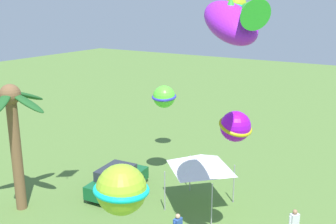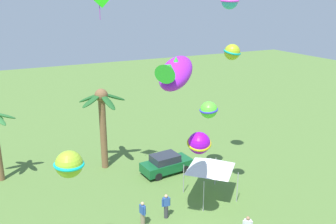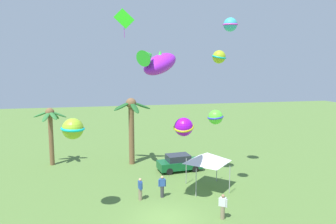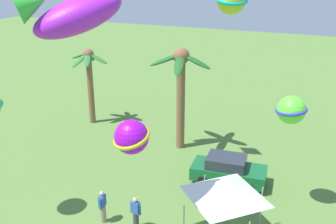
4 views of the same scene
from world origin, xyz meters
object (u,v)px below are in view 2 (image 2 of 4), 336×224
at_px(kite_ball_3, 69,164).
at_px(kite_ball_5, 230,1).
at_px(kite_ball_4, 232,52).
at_px(palm_tree_0, 102,112).
at_px(spectator_0, 143,214).
at_px(kite_ball_0, 209,110).
at_px(kite_ball_1, 199,143).
at_px(kite_fish_2, 175,72).
at_px(spectator_2, 166,206).
at_px(parked_car_0, 166,164).
at_px(festival_tent, 211,164).

height_order(kite_ball_3, kite_ball_5, kite_ball_5).
xyz_separation_m(kite_ball_3, kite_ball_4, (9.75, 1.22, 4.38)).
height_order(palm_tree_0, kite_ball_3, palm_tree_0).
height_order(spectator_0, kite_ball_0, kite_ball_0).
height_order(kite_ball_1, kite_fish_2, kite_fish_2).
bearing_deg(spectator_2, parked_car_0, 63.77).
distance_m(spectator_0, kite_ball_3, 6.63).
height_order(spectator_0, kite_fish_2, kite_fish_2).
height_order(spectator_0, spectator_2, same).
distance_m(festival_tent, kite_ball_5, 10.90).
relative_size(kite_fish_2, kite_ball_5, 2.30).
xyz_separation_m(parked_car_0, kite_ball_3, (-8.53, -7.25, 4.87)).
relative_size(parked_car_0, kite_ball_5, 2.75).
bearing_deg(spectator_0, kite_ball_1, -34.75).
height_order(spectator_2, kite_ball_1, kite_ball_1).
bearing_deg(spectator_2, palm_tree_0, 98.54).
relative_size(parked_car_0, kite_ball_0, 2.41).
height_order(palm_tree_0, kite_fish_2, kite_fish_2).
xyz_separation_m(festival_tent, kite_ball_3, (-9.57, -2.69, 3.15)).
height_order(kite_fish_2, kite_ball_5, kite_ball_5).
height_order(palm_tree_0, spectator_2, palm_tree_0).
xyz_separation_m(kite_ball_1, kite_ball_4, (2.87, 1.38, 4.52)).
distance_m(spectator_2, kite_ball_0, 8.21).
relative_size(parked_car_0, festival_tent, 1.41).
distance_m(kite_ball_0, kite_ball_3, 12.99).
bearing_deg(kite_ball_0, spectator_0, -148.66).
height_order(spectator_0, kite_ball_4, kite_ball_4).
bearing_deg(kite_ball_0, kite_ball_5, -50.77).
relative_size(palm_tree_0, kite_ball_3, 3.44).
bearing_deg(kite_ball_4, kite_ball_5, 57.73).
bearing_deg(parked_car_0, kite_ball_1, -102.59).
xyz_separation_m(parked_car_0, festival_tent, (1.03, -4.56, 1.72)).
height_order(parked_car_0, kite_ball_4, kite_ball_4).
xyz_separation_m(festival_tent, kite_fish_2, (-4.41, -3.27, 7.10)).
xyz_separation_m(parked_car_0, kite_ball_1, (-1.65, -7.41, 4.73)).
relative_size(palm_tree_0, kite_ball_5, 4.38).
xyz_separation_m(spectator_2, kite_ball_1, (1.03, -1.97, 4.66)).
bearing_deg(kite_fish_2, kite_ball_1, 13.82).
distance_m(palm_tree_0, kite_ball_5, 12.30).
bearing_deg(spectator_2, kite_ball_5, 27.63).
xyz_separation_m(kite_ball_3, kite_ball_5, (12.23, 5.15, 7.13)).
distance_m(parked_car_0, kite_ball_5, 12.73).
height_order(palm_tree_0, festival_tent, palm_tree_0).
bearing_deg(kite_ball_3, kite_ball_0, 27.88).
xyz_separation_m(palm_tree_0, spectator_0, (-0.33, -8.64, -3.81)).
height_order(kite_ball_0, kite_fish_2, kite_fish_2).
bearing_deg(kite_fish_2, palm_tree_0, 93.05).
bearing_deg(kite_ball_3, spectator_2, 17.18).
distance_m(spectator_2, kite_ball_5, 13.94).
distance_m(festival_tent, kite_ball_4, 7.68).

